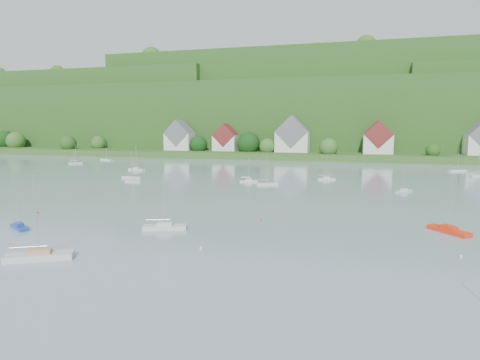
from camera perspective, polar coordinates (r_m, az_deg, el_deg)
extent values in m
cube|color=#31511E|center=(213.03, 6.58, 3.84)|extent=(600.00, 60.00, 3.00)
cube|color=#174215|center=(286.90, 8.97, 8.51)|extent=(620.00, 160.00, 40.00)
cube|color=#174215|center=(326.05, -18.89, 8.80)|extent=(200.00, 120.00, 52.00)
cube|color=#174215|center=(281.17, 10.95, 10.11)|extent=(240.00, 130.00, 60.00)
sphere|color=#2D5A21|center=(277.23, -29.38, 4.87)|extent=(11.19, 11.19, 11.19)
sphere|color=#2D5A21|center=(245.95, -19.58, 4.97)|extent=(8.61, 8.61, 8.61)
sphere|color=#1F4615|center=(244.13, -23.32, 4.80)|extent=(9.03, 9.03, 9.03)
sphere|color=#2D5A21|center=(198.13, 3.92, 4.78)|extent=(8.19, 8.19, 8.19)
sphere|color=#2D5A21|center=(213.82, -7.94, 4.80)|extent=(6.49, 6.49, 6.49)
sphere|color=#2D5A21|center=(202.81, 19.49, 4.79)|extent=(12.16, 12.16, 12.16)
sphere|color=#2D5A21|center=(190.47, 12.53, 4.55)|extent=(8.73, 8.73, 8.73)
sphere|color=black|center=(210.51, -5.94, 5.04)|extent=(9.32, 9.32, 9.32)
sphere|color=black|center=(287.54, -29.65, 4.81)|extent=(9.50, 9.50, 9.50)
sphere|color=black|center=(289.44, -30.46, 4.92)|extent=(11.91, 11.91, 11.91)
sphere|color=#1F4615|center=(195.23, 25.83, 3.79)|extent=(6.24, 6.24, 6.24)
sphere|color=black|center=(212.56, 30.96, 3.89)|extent=(8.16, 8.16, 8.16)
sphere|color=black|center=(202.75, 1.23, 5.21)|extent=(11.92, 11.92, 11.92)
sphere|color=#2D5A21|center=(285.27, -17.61, 14.66)|extent=(10.52, 10.52, 10.52)
sphere|color=#1F4615|center=(299.24, -7.97, 14.60)|extent=(10.29, 10.29, 10.29)
sphere|color=black|center=(350.45, -24.90, 12.96)|extent=(10.31, 10.31, 10.31)
sphere|color=black|center=(321.94, -25.67, 13.37)|extent=(8.14, 8.14, 8.14)
sphere|color=#2D5A21|center=(345.99, -22.73, 13.06)|extent=(7.15, 7.15, 7.15)
sphere|color=black|center=(386.60, -31.08, 12.06)|extent=(11.66, 11.66, 11.66)
sphere|color=black|center=(282.34, -5.83, 14.94)|extent=(7.18, 7.18, 7.18)
sphere|color=#2D5A21|center=(302.08, -24.63, 13.87)|extent=(8.89, 8.89, 8.89)
sphere|color=black|center=(349.25, -25.72, 12.92)|extent=(9.97, 9.97, 9.97)
sphere|color=#1F4615|center=(268.78, 17.43, 16.93)|extent=(12.83, 12.83, 12.83)
sphere|color=#2D5A21|center=(265.96, -0.66, 17.20)|extent=(8.18, 8.18, 8.18)
sphere|color=#1F4615|center=(294.69, 9.48, 16.33)|extent=(12.73, 12.73, 12.73)
sphere|color=#1F4615|center=(263.25, 27.52, 16.57)|extent=(11.50, 11.50, 11.50)
sphere|color=#1F4615|center=(289.71, 21.67, 16.12)|extent=(14.65, 14.65, 14.65)
sphere|color=#2D5A21|center=(245.37, 17.56, 17.80)|extent=(11.95, 11.95, 11.95)
sphere|color=#2D5A21|center=(298.41, -0.28, 16.13)|extent=(7.07, 7.07, 7.07)
sphere|color=black|center=(259.51, 7.54, 17.37)|extent=(8.21, 8.21, 8.21)
sphere|color=#2D5A21|center=(286.01, 4.22, 16.66)|extent=(12.24, 12.24, 12.24)
sphere|color=#2D5A21|center=(280.78, -12.50, 16.72)|extent=(13.65, 13.65, 13.65)
sphere|color=#1F4615|center=(279.95, 30.58, 15.67)|extent=(8.03, 8.03, 8.03)
sphere|color=#2D5A21|center=(278.73, 30.29, 13.48)|extent=(14.97, 14.97, 14.97)
sphere|color=#1F4615|center=(271.64, 25.84, 13.74)|extent=(9.78, 9.78, 9.78)
sphere|color=#2D5A21|center=(267.57, 30.61, 13.53)|extent=(9.48, 9.48, 9.48)
sphere|color=#1F4615|center=(282.85, 0.48, 13.10)|extent=(12.01, 12.01, 12.01)
sphere|color=black|center=(285.79, 8.25, 13.09)|extent=(15.72, 15.72, 15.72)
sphere|color=#1F4615|center=(279.97, 11.17, 12.95)|extent=(10.54, 10.54, 10.54)
sphere|color=#1F4615|center=(383.30, -21.17, 11.10)|extent=(8.18, 8.18, 8.18)
sphere|color=black|center=(365.89, -19.79, 11.36)|extent=(8.74, 8.74, 8.74)
sphere|color=black|center=(358.63, -23.89, 11.42)|extent=(15.38, 15.38, 15.38)
cube|color=beige|center=(215.78, -8.60, 5.45)|extent=(14.00, 10.00, 9.00)
cube|color=slate|center=(215.64, -8.63, 6.64)|extent=(14.00, 10.40, 14.00)
cube|color=beige|center=(208.82, -2.07, 5.32)|extent=(12.00, 9.00, 8.00)
cube|color=maroon|center=(208.68, -2.07, 6.42)|extent=(12.00, 9.36, 12.00)
cube|color=beige|center=(200.09, 7.49, 5.43)|extent=(16.00, 11.00, 10.00)
cube|color=slate|center=(199.95, 7.52, 6.87)|extent=(16.00, 11.44, 16.00)
cube|color=beige|center=(196.60, 19.07, 4.89)|extent=(13.00, 10.00, 9.00)
cube|color=maroon|center=(196.45, 19.13, 6.20)|extent=(13.00, 10.40, 13.00)
cube|color=#203C9B|center=(71.87, -28.98, -5.93)|extent=(5.00, 3.64, 0.50)
cube|color=#203C9B|center=(71.76, -29.00, -5.55)|extent=(1.99, 1.70, 0.50)
cylinder|color=silver|center=(71.20, -29.16, -3.31)|extent=(0.10, 0.10, 6.20)
cylinder|color=silver|center=(72.32, -29.21, -4.93)|extent=(2.42, 1.41, 0.08)
cube|color=silver|center=(54.76, -26.73, -9.73)|extent=(7.82, 5.52, 0.77)
cube|color=tan|center=(54.58, -26.77, -9.10)|extent=(3.09, 2.60, 0.50)
cylinder|color=silver|center=(53.50, -27.07, -4.40)|extent=(0.10, 0.10, 9.64)
cylinder|color=silver|center=(54.71, -28.00, -8.43)|extent=(3.78, 2.06, 0.08)
cube|color=silver|center=(63.73, -10.69, -6.65)|extent=(6.95, 3.92, 0.67)
cube|color=silver|center=(63.59, -10.70, -6.14)|extent=(2.64, 1.99, 0.50)
cylinder|color=silver|center=(62.77, -10.79, -2.65)|extent=(0.10, 0.10, 8.38)
cylinder|color=silver|center=(63.58, -11.62, -5.57)|extent=(3.52, 1.25, 0.08)
cube|color=red|center=(68.36, 27.66, -6.45)|extent=(5.57, 6.18, 0.65)
cube|color=red|center=(68.23, 27.69, -5.98)|extent=(2.44, 2.57, 0.50)
cylinder|color=silver|center=(67.48, 27.90, -2.82)|extent=(0.10, 0.10, 8.15)
cylinder|color=silver|center=(68.67, 27.08, -5.30)|extent=(2.35, 2.81, 0.08)
sphere|color=silver|center=(53.33, -5.59, -9.81)|extent=(0.48, 0.48, 0.48)
sphere|color=#D54302|center=(68.24, 3.04, -5.85)|extent=(0.38, 0.38, 0.38)
sphere|color=#D54302|center=(82.95, -26.94, -4.24)|extent=(0.41, 0.41, 0.41)
sphere|color=silver|center=(56.83, 29.00, -9.66)|extent=(0.44, 0.44, 0.44)
cube|color=silver|center=(108.71, 3.90, -0.56)|extent=(6.11, 3.83, 0.59)
cylinder|color=silver|center=(108.20, 3.92, 1.54)|extent=(0.10, 0.10, 7.42)
cylinder|color=silver|center=(108.37, 3.44, 0.06)|extent=(3.04, 1.34, 0.08)
cube|color=silver|center=(148.49, -14.55, 1.47)|extent=(6.68, 3.01, 0.65)
cube|color=silver|center=(148.44, -14.55, 1.69)|extent=(2.46, 1.67, 0.50)
cylinder|color=silver|center=(148.09, -14.61, 3.14)|extent=(0.10, 0.10, 8.06)
cylinder|color=silver|center=(149.00, -14.84, 1.95)|extent=(3.50, 0.76, 0.08)
cube|color=silver|center=(179.77, -22.57, 2.16)|extent=(4.03, 4.50, 0.47)
cylinder|color=silver|center=(179.52, -22.62, 3.17)|extent=(0.10, 0.10, 5.92)
cylinder|color=silver|center=(179.52, -22.81, 2.50)|extent=(1.72, 2.06, 0.08)
cube|color=silver|center=(159.59, 28.63, 1.18)|extent=(6.31, 4.02, 0.61)
cylinder|color=silver|center=(159.23, 28.72, 2.66)|extent=(0.10, 0.10, 7.67)
cylinder|color=silver|center=(158.93, 28.39, 1.61)|extent=(3.13, 1.42, 0.08)
cube|color=silver|center=(104.83, 22.39, -1.49)|extent=(4.13, 4.35, 0.47)
cube|color=silver|center=(104.76, 22.40, -1.22)|extent=(1.78, 1.83, 0.50)
cylinder|color=silver|center=(104.40, 22.48, 0.23)|extent=(0.10, 0.10, 5.86)
cylinder|color=silver|center=(104.09, 22.20, -0.90)|extent=(1.80, 1.96, 0.08)
cube|color=silver|center=(118.00, -14.99, -0.18)|extent=(4.70, 1.48, 0.46)
cylinder|color=silver|center=(117.62, -15.05, 1.33)|extent=(0.10, 0.10, 5.81)
cylinder|color=silver|center=(118.18, -15.31, 0.38)|extent=(2.56, 0.18, 0.08)
cube|color=silver|center=(114.04, 1.24, -0.17)|extent=(5.32, 2.90, 0.51)
cube|color=silver|center=(113.97, 1.24, 0.08)|extent=(2.01, 1.49, 0.50)
cylinder|color=silver|center=(113.61, 1.24, 1.56)|extent=(0.10, 0.10, 6.41)
cylinder|color=silver|center=(113.85, 0.85, 0.40)|extent=(2.71, 0.92, 0.08)
cube|color=silver|center=(182.28, -22.37, 2.26)|extent=(6.13, 3.55, 0.59)
cylinder|color=silver|center=(181.98, -22.43, 3.51)|extent=(0.10, 0.10, 7.40)
cylinder|color=silver|center=(182.46, -22.65, 2.63)|extent=(3.09, 1.17, 0.08)
cube|color=silver|center=(126.60, -15.17, 0.38)|extent=(6.18, 1.94, 0.61)
cylinder|color=silver|center=(126.15, -15.23, 2.24)|extent=(0.10, 0.10, 7.64)
cylinder|color=silver|center=(126.89, -15.55, 0.93)|extent=(3.36, 0.21, 0.08)
cube|color=silver|center=(147.27, 30.83, 0.54)|extent=(5.74, 4.19, 0.57)
cylinder|color=silver|center=(146.91, 30.93, 2.03)|extent=(0.10, 0.10, 7.12)
cylinder|color=silver|center=(146.55, 30.63, 0.99)|extent=(2.76, 1.61, 0.08)
cube|color=silver|center=(121.21, 12.21, 0.13)|extent=(5.39, 2.78, 0.52)
cube|color=silver|center=(121.15, 12.22, 0.37)|extent=(2.02, 1.46, 0.50)
cylinder|color=silver|center=(120.81, 12.26, 1.78)|extent=(0.10, 0.10, 6.48)
cylinder|color=silver|center=(120.90, 11.86, 0.67)|extent=(2.77, 0.84, 0.08)
cube|color=silver|center=(195.38, -18.52, 2.78)|extent=(6.56, 3.17, 0.63)
cylinder|color=silver|center=(195.08, -18.58, 4.03)|extent=(0.10, 0.10, 7.90)
cylinder|color=silver|center=(195.98, -18.73, 3.14)|extent=(3.40, 0.87, 0.08)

